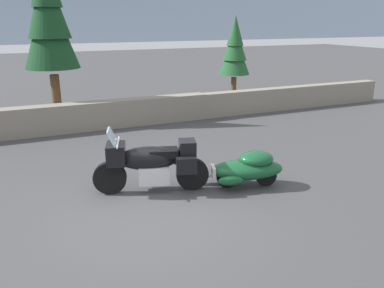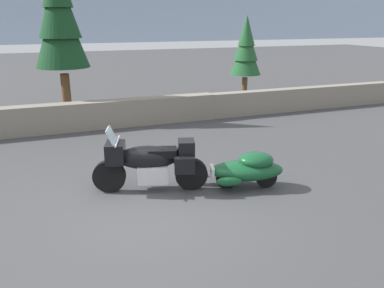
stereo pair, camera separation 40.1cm
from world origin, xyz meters
name	(u,v)px [view 1 (the left image)]	position (x,y,z in m)	size (l,w,h in m)	color
ground_plane	(148,213)	(0.00, 0.00, 0.00)	(80.00, 80.00, 0.00)	#424244
stone_guard_wall	(78,117)	(-0.28, 6.19, 0.44)	(24.00, 0.54, 0.90)	gray
touring_motorcycle	(151,162)	(0.36, 0.90, 0.62)	(2.25, 1.14, 1.33)	black
car_shaped_trailer	(248,168)	(2.25, 0.32, 0.41)	(2.21, 1.11, 0.76)	black
pine_tree_tall	(48,13)	(-0.75, 7.45, 3.52)	(1.72, 1.72, 5.62)	brown
pine_tree_secondary	(235,48)	(6.51, 8.38, 2.20)	(1.29, 1.29, 3.52)	brown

